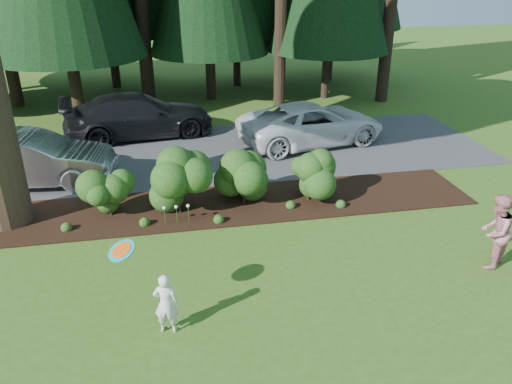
{
  "coord_description": "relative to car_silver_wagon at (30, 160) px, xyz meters",
  "views": [
    {
      "loc": [
        -0.47,
        -9.06,
        6.2
      ],
      "look_at": [
        1.54,
        1.25,
        1.3
      ],
      "focal_mm": 35.0,
      "sensor_mm": 36.0,
      "label": 1
    }
  ],
  "objects": [
    {
      "name": "ground",
      "position": [
        4.4,
        -5.77,
        -0.82
      ],
      "size": [
        80.0,
        80.0,
        0.0
      ],
      "primitive_type": "plane",
      "color": "#355819",
      "rests_on": "ground"
    },
    {
      "name": "mulch_bed",
      "position": [
        4.4,
        -2.52,
        -0.8
      ],
      "size": [
        16.0,
        2.5,
        0.05
      ],
      "primitive_type": "cube",
      "color": "black",
      "rests_on": "ground"
    },
    {
      "name": "driveway",
      "position": [
        4.4,
        1.73,
        -0.81
      ],
      "size": [
        22.0,
        6.0,
        0.03
      ],
      "primitive_type": "cube",
      "color": "#38383A",
      "rests_on": "ground"
    },
    {
      "name": "shrub_row",
      "position": [
        5.17,
        -2.63,
        -0.01
      ],
      "size": [
        6.53,
        1.6,
        1.61
      ],
      "color": "#193E13",
      "rests_on": "ground"
    },
    {
      "name": "lily_cluster",
      "position": [
        4.1,
        -3.37,
        -0.33
      ],
      "size": [
        0.69,
        0.09,
        0.57
      ],
      "color": "#193E13",
      "rests_on": "ground"
    },
    {
      "name": "car_silver_wagon",
      "position": [
        0.0,
        0.0,
        0.0
      ],
      "size": [
        4.95,
        2.15,
        1.58
      ],
      "primitive_type": "imported",
      "rotation": [
        0.0,
        0.0,
        1.47
      ],
      "color": "#A9A9AE",
      "rests_on": "driveway"
    },
    {
      "name": "car_white_suv",
      "position": [
        9.29,
        1.99,
        -0.05
      ],
      "size": [
        5.74,
        3.45,
        1.49
      ],
      "primitive_type": "imported",
      "rotation": [
        0.0,
        0.0,
        1.76
      ],
      "color": "silver",
      "rests_on": "driveway"
    },
    {
      "name": "car_dark_suv",
      "position": [
        3.08,
        4.03,
        0.01
      ],
      "size": [
        5.81,
        3.01,
        1.61
      ],
      "primitive_type": "imported",
      "rotation": [
        0.0,
        0.0,
        1.71
      ],
      "color": "black",
      "rests_on": "driveway"
    },
    {
      "name": "child",
      "position": [
        3.74,
        -7.4,
        -0.21
      ],
      "size": [
        0.5,
        0.38,
        1.22
      ],
      "primitive_type": "imported",
      "rotation": [
        0.0,
        0.0,
        2.93
      ],
      "color": "silver",
      "rests_on": "ground"
    },
    {
      "name": "adult",
      "position": [
        10.82,
        -6.57,
        0.04
      ],
      "size": [
        1.06,
        1.02,
        1.72
      ],
      "primitive_type": "imported",
      "rotation": [
        0.0,
        0.0,
        3.78
      ],
      "color": "#B91838",
      "rests_on": "ground"
    },
    {
      "name": "frisbee",
      "position": [
        3.06,
        -7.08,
        0.78
      ],
      "size": [
        0.52,
        0.49,
        0.32
      ],
      "color": "teal",
      "rests_on": "ground"
    }
  ]
}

